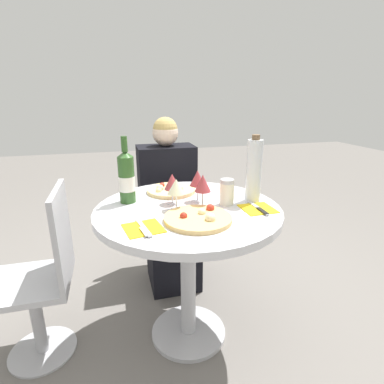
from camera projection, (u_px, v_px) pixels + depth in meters
The scene contains 16 objects.
ground_plane at pixel (189, 333), 1.69m from camera, with size 12.00×12.00×0.00m, color slate.
dining_table at pixel (188, 233), 1.50m from camera, with size 0.90×0.90×0.76m.
chair_behind_diner at pixel (166, 214), 2.25m from camera, with size 0.37×0.37×0.88m.
seated_diner at pixel (170, 212), 2.10m from camera, with size 0.39×0.47×1.14m.
chair_empty_side at pixel (44, 280), 1.46m from camera, with size 0.37×0.37×0.88m.
pizza_large at pixel (198, 218), 1.29m from camera, with size 0.30×0.30×0.05m.
pizza_small_far at pixel (171, 190), 1.68m from camera, with size 0.27×0.27×0.05m.
wine_bottle at pixel (127, 178), 1.49m from camera, with size 0.08×0.08×0.33m.
tall_carafe at pixel (254, 171), 1.49m from camera, with size 0.08×0.08×0.34m.
sugar_shaker at pixel (227, 192), 1.47m from camera, with size 0.07×0.07×0.13m.
wine_glass_back_right at pixel (197, 179), 1.50m from camera, with size 0.08×0.08×0.16m.
wine_glass_front_left at pixel (176, 187), 1.39m from camera, with size 0.08×0.08×0.15m.
wine_glass_back_left at pixel (172, 182), 1.47m from camera, with size 0.08×0.08×0.15m.
wine_glass_front_right at pixel (203, 184), 1.42m from camera, with size 0.08×0.08×0.16m.
place_setting_left at pixel (144, 228), 1.22m from camera, with size 0.17×0.19×0.01m.
place_setting_right at pixel (258, 209), 1.43m from camera, with size 0.15×0.19×0.01m.
Camera 1 is at (-0.34, -1.32, 1.28)m, focal length 28.00 mm.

